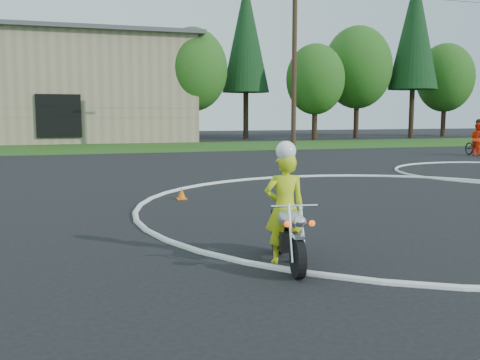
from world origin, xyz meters
name	(u,v)px	position (x,y,z in m)	size (l,w,h in m)	color
grass_strip	(187,147)	(0.00, 27.00, 0.01)	(120.00, 10.00, 0.02)	#1E4714
course_markings	(441,194)	(2.17, 4.35, 0.01)	(19.05, 19.05, 0.12)	silver
primary_motorcycle	(288,234)	(-4.33, -0.73, 0.46)	(0.68, 1.78, 0.94)	black
rider_primary_grp	(285,205)	(-4.33, -0.60, 0.84)	(0.63, 0.47, 1.74)	#C4DB17
rider_second_grp	(478,143)	(12.63, 14.95, 0.66)	(0.86, 2.01, 1.88)	black
treeline	(337,62)	(14.78, 34.61, 6.62)	(38.20, 8.10, 14.52)	#382619
utility_poles	(294,59)	(5.00, 21.00, 5.20)	(41.60, 1.12, 10.00)	#473321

